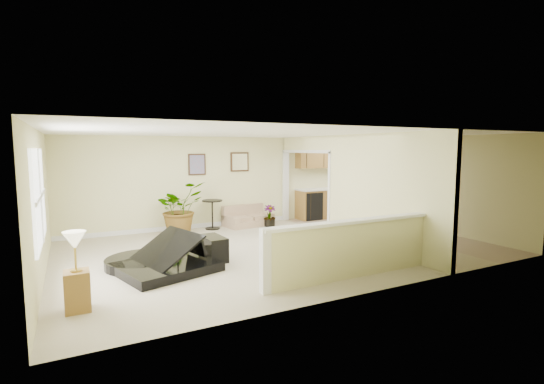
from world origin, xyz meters
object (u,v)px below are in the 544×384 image
piano (162,236)px  piano_bench (213,248)px  accent_table (212,210)px  lamp_stand (77,278)px  loveseat (248,215)px  palm_plant (179,209)px  small_plant (270,217)px

piano → piano_bench: size_ratio=3.04×
piano → accent_table: size_ratio=2.70×
piano → lamp_stand: bearing=-152.7°
loveseat → accent_table: size_ratio=1.81×
loveseat → accent_table: accent_table is taller
palm_plant → small_plant: (2.49, -0.17, -0.40)m
loveseat → piano: bearing=-144.2°
accent_table → small_plant: 1.62m
accent_table → palm_plant: 0.97m
piano → piano_bench: 1.10m
piano_bench → palm_plant: 2.71m
loveseat → small_plant: size_ratio=2.40×
small_plant → lamp_stand: 6.35m
loveseat → lamp_stand: lamp_stand is taller
piano_bench → accent_table: size_ratio=0.89×
accent_table → piano: bearing=-123.1°
piano_bench → small_plant: 3.55m
accent_table → lamp_stand: bearing=-127.8°
piano_bench → small_plant: size_ratio=1.18×
palm_plant → lamp_stand: size_ratio=1.40×
piano → lamp_stand: (-1.40, -1.32, -0.16)m
loveseat → small_plant: loveseat is taller
piano → loveseat: bearing=29.2°
piano_bench → loveseat: size_ratio=0.49×
piano → piano_bench: bearing=-7.1°
piano → palm_plant: bearing=53.8°
piano → small_plant: bearing=21.0°
palm_plant → lamp_stand: palm_plant is taller
piano_bench → loveseat: bearing=55.2°
piano → loveseat: (3.03, 3.06, -0.34)m
piano → loveseat: piano is taller
small_plant → lamp_stand: (-4.93, -3.99, 0.21)m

